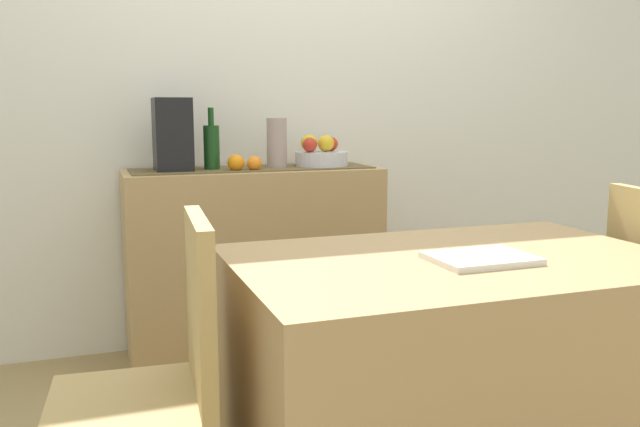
% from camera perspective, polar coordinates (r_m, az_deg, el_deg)
% --- Properties ---
extents(room_wall_rear, '(6.40, 0.06, 2.70)m').
position_cam_1_polar(room_wall_rear, '(3.36, -3.55, 12.24)').
color(room_wall_rear, silver).
rests_on(room_wall_rear, ground).
extents(sideboard_console, '(1.17, 0.42, 0.89)m').
position_cam_1_polar(sideboard_console, '(3.14, -5.68, -4.24)').
color(sideboard_console, tan).
rests_on(sideboard_console, ground).
extents(table_runner, '(1.10, 0.32, 0.01)m').
position_cam_1_polar(table_runner, '(3.07, -5.81, 3.89)').
color(table_runner, brown).
rests_on(table_runner, sideboard_console).
extents(fruit_bowl, '(0.25, 0.25, 0.07)m').
position_cam_1_polar(fruit_bowl, '(3.16, 0.13, 4.76)').
color(fruit_bowl, silver).
rests_on(fruit_bowl, table_runner).
extents(apple_center, '(0.07, 0.07, 0.07)m').
position_cam_1_polar(apple_center, '(3.11, -0.89, 5.96)').
color(apple_center, '#B62D1E').
rests_on(apple_center, fruit_bowl).
extents(apple_front, '(0.08, 0.08, 0.08)m').
position_cam_1_polar(apple_front, '(3.16, 0.51, 6.09)').
color(apple_front, gold).
rests_on(apple_front, fruit_bowl).
extents(apple_left, '(0.08, 0.08, 0.08)m').
position_cam_1_polar(apple_left, '(3.19, -0.94, 6.13)').
color(apple_left, gold).
rests_on(apple_left, fruit_bowl).
extents(apple_upper, '(0.07, 0.07, 0.07)m').
position_cam_1_polar(apple_upper, '(3.23, 0.98, 6.04)').
color(apple_upper, '#B73318').
rests_on(apple_upper, fruit_bowl).
extents(wine_bottle, '(0.07, 0.07, 0.28)m').
position_cam_1_polar(wine_bottle, '(3.02, -9.35, 5.74)').
color(wine_bottle, '#163F17').
rests_on(wine_bottle, sideboard_console).
extents(coffee_maker, '(0.16, 0.18, 0.32)m').
position_cam_1_polar(coffee_maker, '(2.99, -12.62, 6.64)').
color(coffee_maker, black).
rests_on(coffee_maker, sideboard_console).
extents(ceramic_vase, '(0.09, 0.09, 0.23)m').
position_cam_1_polar(ceramic_vase, '(3.09, -3.75, 6.07)').
color(ceramic_vase, '#A4908B').
rests_on(ceramic_vase, sideboard_console).
extents(orange_loose_mid, '(0.08, 0.08, 0.08)m').
position_cam_1_polar(orange_loose_mid, '(2.96, -7.27, 4.36)').
color(orange_loose_mid, orange).
rests_on(orange_loose_mid, sideboard_console).
extents(orange_loose_far, '(0.07, 0.07, 0.07)m').
position_cam_1_polar(orange_loose_far, '(2.97, -5.69, 4.32)').
color(orange_loose_far, orange).
rests_on(orange_loose_far, sideboard_console).
extents(dining_table, '(1.28, 0.83, 0.74)m').
position_cam_1_polar(dining_table, '(2.06, 11.33, -13.81)').
color(dining_table, tan).
rests_on(dining_table, ground).
extents(open_book, '(0.28, 0.21, 0.02)m').
position_cam_1_polar(open_book, '(1.90, 13.74, -3.78)').
color(open_book, white).
rests_on(open_book, dining_table).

